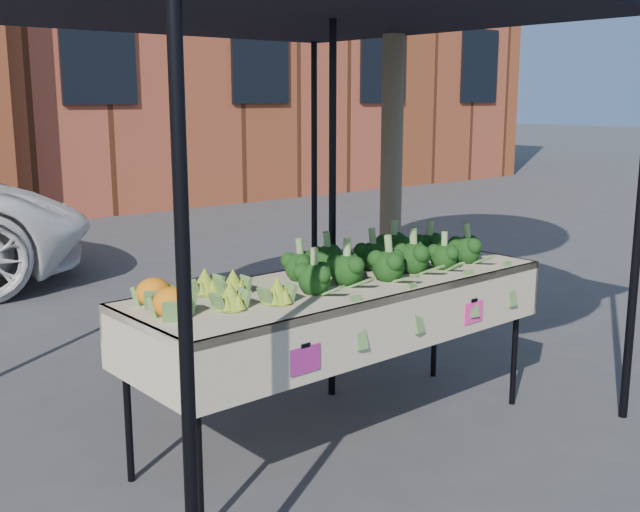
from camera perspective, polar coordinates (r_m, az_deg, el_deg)
The scene contains 7 objects.
ground at distance 4.32m, azimuth 1.27°, elevation -13.74°, with size 90.00×90.00×0.00m, color #363639.
table at distance 4.22m, azimuth 1.74°, elevation -7.76°, with size 2.42×0.85×0.90m.
canopy at distance 4.50m, azimuth -3.14°, elevation 5.48°, with size 3.16×3.16×2.74m, color black, non-canonical shape.
broccoli_heap at distance 4.27m, azimuth 4.35°, elevation 0.26°, with size 1.34×0.54×0.22m, color black.
romanesco_cluster at distance 3.71m, azimuth -6.32°, elevation -1.93°, with size 0.40×0.54×0.17m, color #97B12F.
cauliflower_pair at distance 3.55m, azimuth -11.58°, elevation -2.84°, with size 0.20×0.40×0.15m, color orange.
street_tree at distance 5.75m, azimuth 5.51°, elevation 16.48°, with size 2.38×2.38×4.68m, color #1E4C14, non-canonical shape.
Camera 1 is at (-2.55, -2.95, 1.85)m, focal length 43.20 mm.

